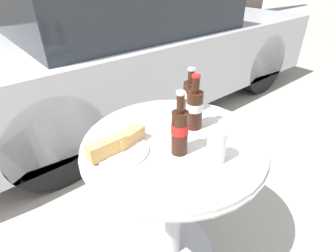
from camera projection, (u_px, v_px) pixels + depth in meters
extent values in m
plane|color=#A8A093|center=(172.00, 250.00, 1.46)|extent=(30.00, 30.00, 0.00)
cylinder|color=#B7B7BC|center=(172.00, 249.00, 1.45)|extent=(0.44, 0.44, 0.02)
cylinder|color=#B7B7BC|center=(173.00, 203.00, 1.26)|extent=(0.08, 0.08, 0.71)
cylinder|color=#B7B7BC|center=(174.00, 145.00, 1.08)|extent=(0.76, 0.76, 0.01)
cylinder|color=beige|center=(174.00, 142.00, 1.07)|extent=(0.75, 0.75, 0.02)
cylinder|color=#33190F|center=(190.00, 97.00, 1.24)|extent=(0.07, 0.07, 0.15)
cylinder|color=silver|center=(190.00, 94.00, 1.23)|extent=(0.07, 0.07, 0.03)
cylinder|color=#33190F|center=(191.00, 76.00, 1.19)|extent=(0.03, 0.03, 0.06)
cylinder|color=silver|center=(192.00, 69.00, 1.17)|extent=(0.03, 0.03, 0.01)
cylinder|color=#33190F|center=(194.00, 110.00, 1.11)|extent=(0.07, 0.07, 0.17)
cylinder|color=silver|center=(195.00, 106.00, 1.10)|extent=(0.07, 0.07, 0.04)
cylinder|color=#33190F|center=(196.00, 85.00, 1.05)|extent=(0.03, 0.03, 0.07)
cylinder|color=red|center=(196.00, 76.00, 1.03)|extent=(0.04, 0.04, 0.01)
cylinder|color=#33190F|center=(180.00, 133.00, 0.95)|extent=(0.06, 0.06, 0.17)
cylinder|color=red|center=(180.00, 128.00, 0.94)|extent=(0.06, 0.06, 0.04)
cylinder|color=#33190F|center=(180.00, 104.00, 0.89)|extent=(0.03, 0.03, 0.07)
cylinder|color=silver|center=(181.00, 93.00, 0.87)|extent=(0.03, 0.03, 0.01)
cylinder|color=silver|center=(216.00, 149.00, 0.93)|extent=(0.06, 0.06, 0.10)
cylinder|color=silver|center=(217.00, 146.00, 0.93)|extent=(0.07, 0.07, 0.13)
cylinder|color=white|center=(121.00, 151.00, 1.00)|extent=(0.21, 0.21, 0.01)
cube|color=white|center=(121.00, 149.00, 0.99)|extent=(0.18, 0.18, 0.00)
cube|color=tan|center=(107.00, 147.00, 0.95)|extent=(0.15, 0.05, 0.06)
cube|color=tan|center=(129.00, 137.00, 1.02)|extent=(0.14, 0.08, 0.05)
cube|color=#B7B7BC|center=(139.00, 56.00, 2.84)|extent=(3.97, 1.69, 0.63)
cube|color=#23282D|center=(118.00, 1.00, 2.44)|extent=(1.91, 1.48, 0.48)
cylinder|color=black|center=(177.00, 40.00, 4.08)|extent=(0.69, 0.20, 0.69)
cylinder|color=black|center=(261.00, 64.00, 3.12)|extent=(0.69, 0.20, 0.69)
cylinder|color=black|center=(2.00, 78.00, 2.73)|extent=(0.69, 0.20, 0.69)
cylinder|color=black|center=(54.00, 140.00, 1.77)|extent=(0.69, 0.20, 0.69)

